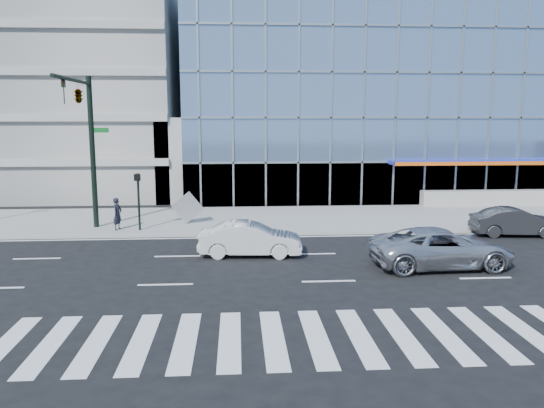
{
  "coord_description": "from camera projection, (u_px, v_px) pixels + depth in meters",
  "views": [
    {
      "loc": [
        -3.36,
        -22.75,
        6.0
      ],
      "look_at": [
        -1.64,
        3.0,
        1.79
      ],
      "focal_mm": 35.0,
      "sensor_mm": 36.0,
      "label": 1
    }
  ],
  "objects": [
    {
      "name": "ground",
      "position": [
        313.0,
        254.0,
        23.59
      ],
      "size": [
        160.0,
        160.0,
        0.0
      ],
      "primitive_type": "plane",
      "color": "black",
      "rests_on": "ground"
    },
    {
      "name": "sidewalk",
      "position": [
        294.0,
        219.0,
        31.46
      ],
      "size": [
        120.0,
        8.0,
        0.15
      ],
      "primitive_type": "cube",
      "color": "gray",
      "rests_on": "ground"
    },
    {
      "name": "theatre_building",
      "position": [
        424.0,
        101.0,
        48.91
      ],
      "size": [
        42.0,
        26.0,
        15.0
      ],
      "primitive_type": "cube",
      "color": "#6C8BB4",
      "rests_on": "ground"
    },
    {
      "name": "parking_garage",
      "position": [
        45.0,
        71.0,
        46.27
      ],
      "size": [
        24.0,
        24.0,
        20.0
      ],
      "primitive_type": "cube",
      "color": "gray",
      "rests_on": "ground"
    },
    {
      "name": "ramp_block",
      "position": [
        202.0,
        157.0,
        40.44
      ],
      "size": [
        6.0,
        8.0,
        6.0
      ],
      "primitive_type": "cube",
      "color": "gray",
      "rests_on": "ground"
    },
    {
      "name": "tower_backdrop",
      "position": [
        72.0,
        6.0,
        86.68
      ],
      "size": [
        14.0,
        14.0,
        48.0
      ],
      "primitive_type": "cube",
      "color": "gray",
      "rests_on": "ground"
    },
    {
      "name": "traffic_signal",
      "position": [
        83.0,
        114.0,
        26.38
      ],
      "size": [
        1.14,
        5.74,
        8.0
      ],
      "color": "black",
      "rests_on": "sidewalk"
    },
    {
      "name": "ped_signal_post",
      "position": [
        138.0,
        193.0,
        27.56
      ],
      "size": [
        0.3,
        0.33,
        3.0
      ],
      "color": "black",
      "rests_on": "sidewalk"
    },
    {
      "name": "silver_suv",
      "position": [
        441.0,
        248.0,
        21.45
      ],
      "size": [
        5.82,
        2.88,
        1.59
      ],
      "primitive_type": "imported",
      "rotation": [
        0.0,
        0.0,
        1.61
      ],
      "color": "silver",
      "rests_on": "ground"
    },
    {
      "name": "white_sedan",
      "position": [
        250.0,
        239.0,
        23.22
      ],
      "size": [
        4.59,
        1.86,
        1.48
      ],
      "primitive_type": "imported",
      "rotation": [
        0.0,
        0.0,
        1.51
      ],
      "color": "silver",
      "rests_on": "ground"
    },
    {
      "name": "dark_sedan",
      "position": [
        516.0,
        222.0,
        27.15
      ],
      "size": [
        4.49,
        1.96,
        1.44
      ],
      "primitive_type": "imported",
      "rotation": [
        0.0,
        0.0,
        1.47
      ],
      "color": "black",
      "rests_on": "ground"
    },
    {
      "name": "pedestrian",
      "position": [
        118.0,
        214.0,
        27.87
      ],
      "size": [
        0.58,
        0.71,
        1.69
      ],
      "primitive_type": "imported",
      "rotation": [
        0.0,
        0.0,
        1.25
      ],
      "color": "black",
      "rests_on": "sidewalk"
    },
    {
      "name": "tilted_panel",
      "position": [
        188.0,
        207.0,
        29.45
      ],
      "size": [
        1.82,
        0.27,
        1.83
      ],
      "primitive_type": "cube",
      "rotation": [
        0.0,
        0.9,
        0.12
      ],
      "color": "gray",
      "rests_on": "sidewalk"
    }
  ]
}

